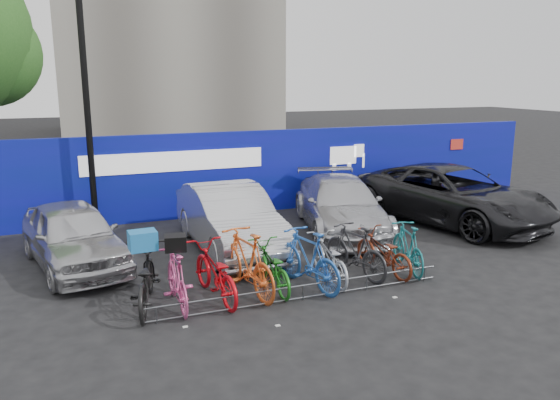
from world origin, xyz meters
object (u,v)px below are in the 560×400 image
bike_5 (308,259)px  bike_1 (177,279)px  bike_4 (271,267)px  bike_9 (408,247)px  car_2 (341,205)px  car_3 (451,195)px  bike_3 (247,262)px  bike_rack (303,292)px  bike_0 (145,279)px  car_0 (73,235)px  lamppost (87,104)px  bike_8 (383,252)px  bike_2 (215,273)px  bike_6 (329,259)px  bike_7 (355,251)px  car_1 (230,218)px

bike_5 → bike_1: bearing=-13.5°
bike_4 → bike_9: size_ratio=1.02×
car_2 → bike_4: (-3.09, -3.15, -0.23)m
bike_9 → bike_4: bearing=12.0°
car_3 → bike_5: bearing=-167.1°
bike_3 → bike_5: size_ratio=1.06×
bike_rack → bike_0: (-2.67, 0.70, 0.37)m
bike_rack → car_0: bearing=137.7°
car_3 → bike_3: (-6.76, -2.78, -0.17)m
car_3 → bike_9: bearing=-154.1°
lamppost → car_2: size_ratio=1.30×
bike_8 → bike_2: bearing=-7.1°
bike_6 → bike_3: bearing=5.5°
bike_4 → bike_9: bike_9 is taller
bike_1 → bike_8: (4.21, 0.13, -0.07)m
car_3 → bike_9: size_ratio=3.35×
bike_2 → bike_3: (0.62, 0.03, 0.11)m
car_3 → bike_0: 9.03m
bike_4 → bike_5: 0.71m
bike_rack → bike_6: (0.86, 0.72, 0.29)m
bike_3 → bike_7: 2.30m
car_3 → bike_1: size_ratio=3.27×
lamppost → bike_8: lamppost is taller
bike_8 → bike_3: bearing=-7.6°
bike_8 → bike_5: bearing=-3.1°
car_3 → bike_8: 4.76m
bike_7 → car_3: bearing=-161.9°
car_3 → bike_9: car_3 is taller
car_1 → car_2: size_ratio=0.96×
car_0 → bike_2: (2.31, -2.79, -0.18)m
car_1 → bike_8: 3.63m
bike_rack → bike_0: size_ratio=2.79×
car_3 → car_2: bearing=158.6°
car_1 → bike_1: (-1.77, -2.80, -0.22)m
lamppost → bike_9: (5.82, -5.38, -2.77)m
car_2 → bike_7: size_ratio=2.63×
bike_1 → bike_9: size_ratio=1.02×
bike_0 → bike_7: size_ratio=1.13×
bike_6 → bike_rack: bearing=43.3°
bike_4 → bike_2: bearing=1.4°
bike_4 → car_1: bearing=-90.5°
car_2 → bike_7: bearing=-97.6°
bike_5 → bike_9: bike_5 is taller
bike_rack → car_0: 5.11m
bike_7 → bike_4: bearing=-11.0°
car_2 → bike_7: (-1.28, -3.08, -0.15)m
bike_rack → bike_3: (-0.84, 0.66, 0.45)m
bike_3 → lamppost: bearing=-76.0°
car_2 → bike_5: bearing=-111.3°
bike_3 → bike_6: 1.71m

